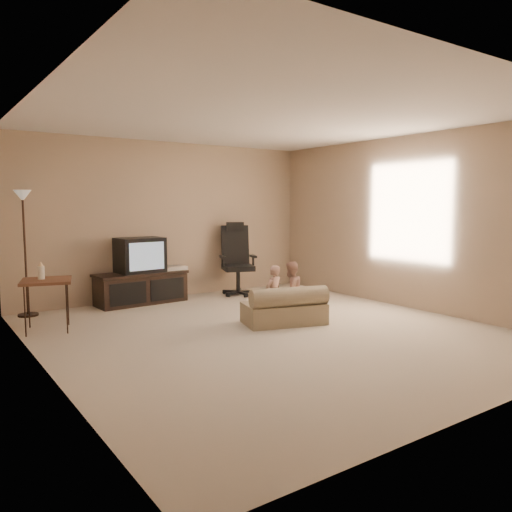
{
  "coord_description": "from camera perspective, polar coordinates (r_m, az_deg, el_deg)",
  "views": [
    {
      "loc": [
        -3.44,
        -4.69,
        1.52
      ],
      "look_at": [
        0.22,
        0.6,
        0.84
      ],
      "focal_mm": 35.0,
      "sensor_mm": 36.0,
      "label": 1
    }
  ],
  "objects": [
    {
      "name": "floor_lamp",
      "position": [
        7.35,
        -25.01,
        3.27
      ],
      "size": [
        0.26,
        0.26,
        1.7
      ],
      "color": "black",
      "rests_on": "floor"
    },
    {
      "name": "child_sofa",
      "position": [
        6.34,
        3.37,
        -6.02
      ],
      "size": [
        1.12,
        0.82,
        0.49
      ],
      "rotation": [
        0.0,
        0.0,
        -0.28
      ],
      "color": "#9D8B6A",
      "rests_on": "floor"
    },
    {
      "name": "toddler_left",
      "position": [
        6.31,
        2.01,
        -4.46
      ],
      "size": [
        0.31,
        0.26,
        0.75
      ],
      "primitive_type": "imported",
      "rotation": [
        0.0,
        0.0,
        3.38
      ],
      "color": "tan",
      "rests_on": "floor"
    },
    {
      "name": "floor",
      "position": [
        6.01,
        1.52,
        -8.65
      ],
      "size": [
        5.5,
        5.5,
        0.0
      ],
      "primitive_type": "plane",
      "color": "beige",
      "rests_on": "ground"
    },
    {
      "name": "tv_stand",
      "position": [
        7.8,
        -12.98,
        -2.26
      ],
      "size": [
        1.44,
        0.6,
        1.01
      ],
      "rotation": [
        0.0,
        0.0,
        0.06
      ],
      "color": "black",
      "rests_on": "floor"
    },
    {
      "name": "office_chair",
      "position": [
        8.37,
        -2.17,
        -1.45
      ],
      "size": [
        0.72,
        0.73,
        1.21
      ],
      "rotation": [
        0.0,
        0.0,
        -0.35
      ],
      "color": "black",
      "rests_on": "floor"
    },
    {
      "name": "side_table",
      "position": [
        6.45,
        -22.89,
        -2.66
      ],
      "size": [
        0.69,
        0.69,
        0.84
      ],
      "rotation": [
        0.0,
        0.0,
        -0.27
      ],
      "color": "brown",
      "rests_on": "floor"
    },
    {
      "name": "toddler_right",
      "position": [
        6.55,
        4.0,
        -3.99
      ],
      "size": [
        0.41,
        0.28,
        0.77
      ],
      "primitive_type": "imported",
      "rotation": [
        0.0,
        0.0,
        3.37
      ],
      "color": "tan",
      "rests_on": "floor"
    },
    {
      "name": "room_shell",
      "position": [
        5.81,
        1.56,
        6.0
      ],
      "size": [
        5.5,
        5.5,
        5.5
      ],
      "color": "silver",
      "rests_on": "floor"
    }
  ]
}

